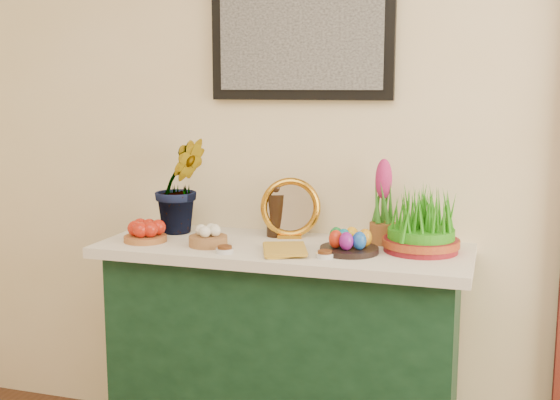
% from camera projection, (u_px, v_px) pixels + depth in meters
% --- Properties ---
extents(sideboard, '(1.30, 0.45, 0.85)m').
position_uv_depth(sideboard, '(284.00, 361.00, 2.74)').
color(sideboard, '#163C24').
rests_on(sideboard, ground).
extents(tablecloth, '(1.40, 0.55, 0.04)m').
position_uv_depth(tablecloth, '(284.00, 250.00, 2.66)').
color(tablecloth, silver).
rests_on(tablecloth, sideboard).
extents(hyacinth_green, '(0.34, 0.33, 0.52)m').
position_uv_depth(hyacinth_green, '(181.00, 170.00, 2.84)').
color(hyacinth_green, '#317C21').
rests_on(hyacinth_green, tablecloth).
extents(apple_bowl, '(0.19, 0.19, 0.08)m').
position_uv_depth(apple_bowl, '(145.00, 233.00, 2.71)').
color(apple_bowl, '#A15F30').
rests_on(apple_bowl, tablecloth).
extents(garlic_basket, '(0.18, 0.18, 0.08)m').
position_uv_depth(garlic_basket, '(208.00, 237.00, 2.63)').
color(garlic_basket, brown).
rests_on(garlic_basket, tablecloth).
extents(vinegar_cruet, '(0.07, 0.07, 0.22)m').
position_uv_depth(vinegar_cruet, '(276.00, 213.00, 2.79)').
color(vinegar_cruet, black).
rests_on(vinegar_cruet, tablecloth).
extents(mirror, '(0.24, 0.12, 0.24)m').
position_uv_depth(mirror, '(290.00, 209.00, 2.77)').
color(mirror, orange).
rests_on(mirror, tablecloth).
extents(book, '(0.20, 0.24, 0.03)m').
position_uv_depth(book, '(263.00, 249.00, 2.53)').
color(book, gold).
rests_on(book, tablecloth).
extents(spice_dish_left, '(0.06, 0.06, 0.03)m').
position_uv_depth(spice_dish_left, '(225.00, 250.00, 2.53)').
color(spice_dish_left, silver).
rests_on(spice_dish_left, tablecloth).
extents(spice_dish_right, '(0.06, 0.06, 0.03)m').
position_uv_depth(spice_dish_right, '(325.00, 254.00, 2.46)').
color(spice_dish_right, silver).
rests_on(spice_dish_right, tablecloth).
extents(egg_plate, '(0.22, 0.22, 0.09)m').
position_uv_depth(egg_plate, '(349.00, 243.00, 2.53)').
color(egg_plate, black).
rests_on(egg_plate, tablecloth).
extents(hyacinth_pink, '(0.10, 0.10, 0.33)m').
position_uv_depth(hyacinth_pink, '(383.00, 206.00, 2.66)').
color(hyacinth_pink, brown).
rests_on(hyacinth_pink, tablecloth).
extents(wheatgrass_sabzeh, '(0.28, 0.28, 0.23)m').
position_uv_depth(wheatgrass_sabzeh, '(421.00, 225.00, 2.54)').
color(wheatgrass_sabzeh, maroon).
rests_on(wheatgrass_sabzeh, tablecloth).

